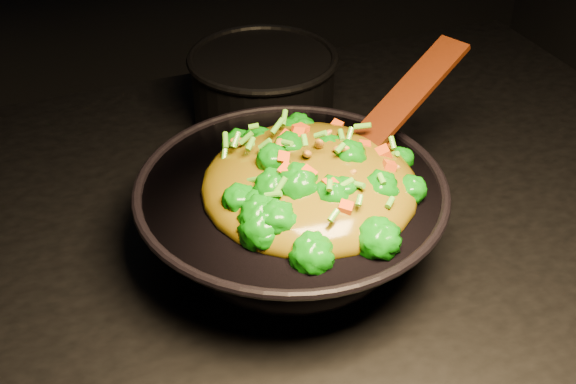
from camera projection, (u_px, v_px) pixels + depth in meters
name	position (u px, v px, depth m)	size (l,w,h in m)	color
wok	(291.00, 220.00, 0.89)	(0.36, 0.36, 0.10)	black
stir_fry	(310.00, 158.00, 0.83)	(0.26, 0.26, 0.09)	#0D6D07
spatula	(389.00, 115.00, 0.89)	(0.29, 0.04, 0.01)	#3E1707
back_pot	(263.00, 91.00, 1.12)	(0.22, 0.22, 0.13)	black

